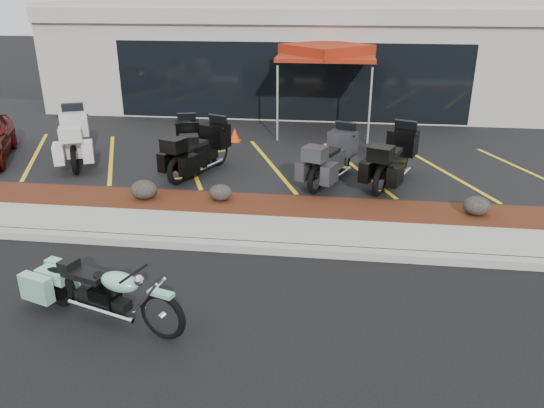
# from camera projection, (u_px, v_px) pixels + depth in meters

# --- Properties ---
(ground) EXTENTS (90.00, 90.00, 0.00)m
(ground) POSITION_uv_depth(u_px,v_px,m) (228.00, 275.00, 8.85)
(ground) COLOR black
(ground) RESTS_ON ground
(curb) EXTENTS (24.00, 0.25, 0.15)m
(curb) POSITION_uv_depth(u_px,v_px,m) (238.00, 247.00, 9.65)
(curb) COLOR gray
(curb) RESTS_ON ground
(sidewalk) EXTENTS (24.00, 1.20, 0.15)m
(sidewalk) POSITION_uv_depth(u_px,v_px,m) (244.00, 230.00, 10.29)
(sidewalk) COLOR gray
(sidewalk) RESTS_ON ground
(mulch_bed) EXTENTS (24.00, 1.20, 0.16)m
(mulch_bed) POSITION_uv_depth(u_px,v_px,m) (254.00, 207.00, 11.39)
(mulch_bed) COLOR #3A1B0D
(mulch_bed) RESTS_ON ground
(upper_lot) EXTENTS (26.00, 9.60, 0.15)m
(upper_lot) POSITION_uv_depth(u_px,v_px,m) (282.00, 141.00, 16.35)
(upper_lot) COLOR black
(upper_lot) RESTS_ON ground
(dealership_building) EXTENTS (18.00, 8.16, 4.00)m
(dealership_building) POSITION_uv_depth(u_px,v_px,m) (299.00, 53.00, 21.38)
(dealership_building) COLOR #AAA79A
(dealership_building) RESTS_ON ground
(boulder_left) EXTENTS (0.59, 0.49, 0.42)m
(boulder_left) POSITION_uv_depth(u_px,v_px,m) (144.00, 190.00, 11.55)
(boulder_left) COLOR black
(boulder_left) RESTS_ON mulch_bed
(boulder_mid) EXTENTS (0.50, 0.42, 0.36)m
(boulder_mid) POSITION_uv_depth(u_px,v_px,m) (221.00, 193.00, 11.47)
(boulder_mid) COLOR black
(boulder_mid) RESTS_ON mulch_bed
(boulder_right) EXTENTS (0.54, 0.45, 0.38)m
(boulder_right) POSITION_uv_depth(u_px,v_px,m) (477.00, 206.00, 10.73)
(boulder_right) COLOR black
(boulder_right) RESTS_ON mulch_bed
(hero_cruiser) EXTENTS (2.77, 1.49, 0.95)m
(hero_cruiser) POSITION_uv_depth(u_px,v_px,m) (162.00, 309.00, 7.06)
(hero_cruiser) COLOR #7FC6A5
(hero_cruiser) RESTS_ON ground
(touring_white) EXTENTS (1.87, 2.65, 1.44)m
(touring_white) POSITION_uv_depth(u_px,v_px,m) (75.00, 129.00, 14.50)
(touring_white) COLOR silver
(touring_white) RESTS_ON upper_lot
(touring_black_front) EXTENTS (1.43, 2.30, 1.25)m
(touring_black_front) POSITION_uv_depth(u_px,v_px,m) (188.00, 136.00, 14.21)
(touring_black_front) COLOR black
(touring_black_front) RESTS_ON upper_lot
(touring_black_mid) EXTENTS (1.70, 2.47, 1.34)m
(touring_black_mid) POSITION_uv_depth(u_px,v_px,m) (219.00, 140.00, 13.60)
(touring_black_mid) COLOR black
(touring_black_mid) RESTS_ON upper_lot
(touring_grey) EXTENTS (1.66, 2.41, 1.31)m
(touring_grey) POSITION_uv_depth(u_px,v_px,m) (344.00, 148.00, 13.02)
(touring_grey) COLOR #303136
(touring_grey) RESTS_ON upper_lot
(touring_black_rear) EXTENTS (1.72, 2.52, 1.37)m
(touring_black_rear) POSITION_uv_depth(u_px,v_px,m) (404.00, 147.00, 12.94)
(touring_black_rear) COLOR black
(touring_black_rear) RESTS_ON upper_lot
(traffic_cone) EXTENTS (0.40, 0.40, 0.41)m
(traffic_cone) POSITION_uv_depth(u_px,v_px,m) (235.00, 135.00, 15.94)
(traffic_cone) COLOR #E93A07
(traffic_cone) RESTS_ON upper_lot
(popup_canopy) EXTENTS (3.75, 3.75, 2.71)m
(popup_canopy) POSITION_uv_depth(u_px,v_px,m) (326.00, 53.00, 16.29)
(popup_canopy) COLOR silver
(popup_canopy) RESTS_ON upper_lot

